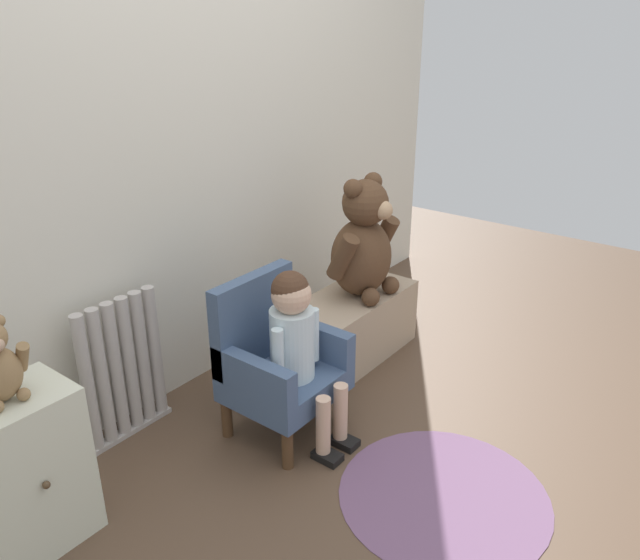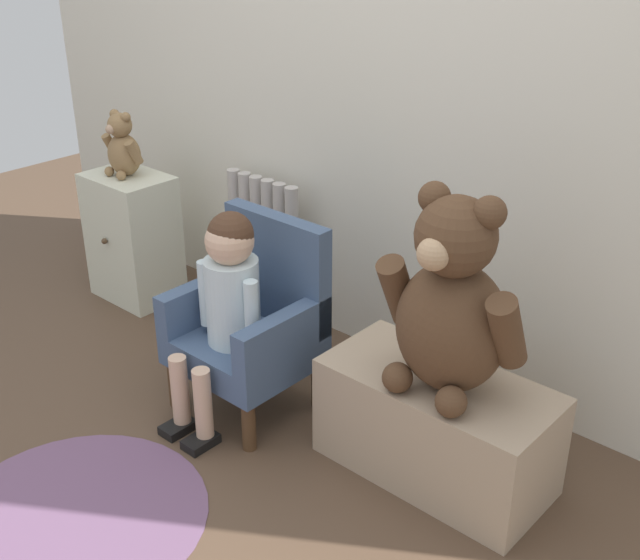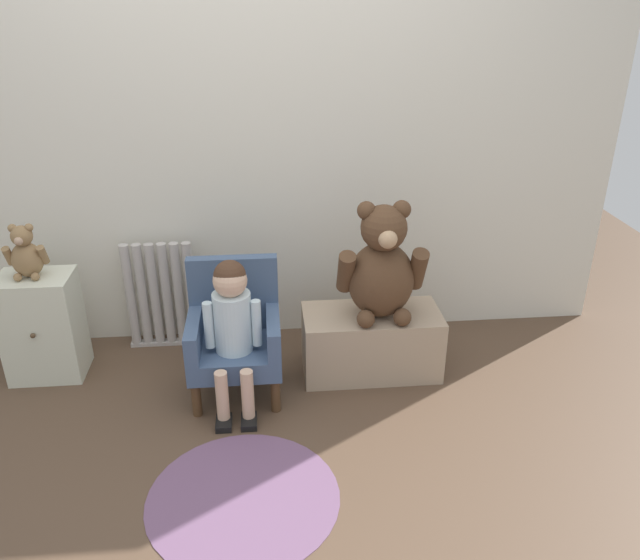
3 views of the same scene
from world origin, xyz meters
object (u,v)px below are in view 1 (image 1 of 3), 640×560
child_armchair (276,361)px  small_dresser (23,473)px  child_figure (297,335)px  large_teddy_bear (363,244)px  floor_rug (444,496)px  low_bench (353,325)px  radiator (123,369)px

child_armchair → small_dresser: bearing=167.3°
child_figure → large_teddy_bear: 0.72m
floor_rug → small_dresser: bearing=135.7°
child_armchair → low_bench: bearing=7.4°
small_dresser → child_figure: child_figure is taller
low_bench → floor_rug: low_bench is taller
radiator → small_dresser: radiator is taller
child_armchair → child_figure: bearing=-90.0°
large_teddy_bear → radiator: bearing=161.0°
child_figure → low_bench: bearing=16.3°
child_armchair → radiator: bearing=132.2°
low_bench → large_teddy_bear: bearing=-33.7°
low_bench → radiator: bearing=161.5°
radiator → child_armchair: 0.59m
low_bench → child_figure: bearing=-163.7°
child_figure → low_bench: child_figure is taller
radiator → low_bench: (1.06, -0.35, -0.13)m
low_bench → child_armchair: bearing=-172.6°
small_dresser → child_figure: (0.93, -0.32, 0.18)m
radiator → floor_rug: radiator is taller
child_armchair → floor_rug: (0.04, -0.74, -0.30)m
small_dresser → child_armchair: child_armchair is taller
small_dresser → low_bench: small_dresser is taller
radiator → small_dresser: bearing=-156.8°
child_armchair → child_figure: (0.00, -0.11, 0.15)m
large_teddy_bear → child_armchair: bearing=-174.8°
radiator → large_teddy_bear: size_ratio=1.02×
small_dresser → low_bench: (1.59, -0.12, -0.10)m
small_dresser → child_armchair: (0.93, -0.21, 0.03)m
radiator → low_bench: radiator is taller
child_figure → floor_rug: size_ratio=0.95×
large_teddy_bear → floor_rug: (-0.66, -0.80, -0.57)m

